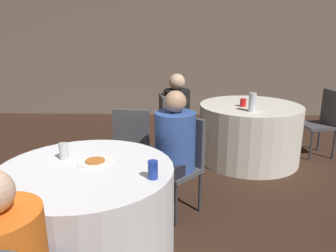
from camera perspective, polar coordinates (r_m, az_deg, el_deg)
The scene contains 14 objects.
wall_back at distance 6.78m, azimuth -6.16°, elevation 13.70°, with size 16.00×0.06×2.80m.
table_near at distance 2.56m, azimuth -13.65°, elevation -14.93°, with size 1.25×1.25×0.76m.
table_far at distance 4.51m, azimuth 13.92°, elevation -1.13°, with size 1.33×1.33×0.76m.
chair_near_northeast at distance 3.10m, azimuth 2.41°, elevation -5.32°, with size 0.56×0.56×0.92m.
chair_near_north at distance 3.37m, azimuth -6.78°, elevation -3.64°, with size 0.46×0.46×0.92m.
chair_far_east at distance 4.98m, azimuth 25.60°, elevation 1.36°, with size 0.47×0.47×0.92m.
chair_far_west at distance 4.17m, azimuth 0.23°, elevation 0.37°, with size 0.47×0.46×0.92m.
person_black_shirt at distance 4.18m, azimuth 2.43°, elevation 1.15°, with size 0.50×0.37×1.18m.
person_blue_shirt at distance 2.97m, azimuth 0.46°, elevation -4.93°, with size 0.50×0.50×1.19m.
pizza_plate_near at distance 2.47m, azimuth -12.55°, elevation -6.04°, with size 0.25×0.25×0.02m.
soda_can_blue at distance 2.14m, azimuth -2.65°, elevation -7.63°, with size 0.07×0.07×0.12m.
soda_can_silver at distance 2.58m, azimuth -17.72°, elevation -4.18°, with size 0.07×0.07×0.12m.
bottle_far at distance 4.03m, azimuth 14.49°, elevation 4.02°, with size 0.09×0.09×0.22m.
cup_far at distance 4.29m, azimuth 12.95°, elevation 3.99°, with size 0.08×0.08×0.10m.
Camera 1 is at (0.89, -2.13, 1.68)m, focal length 35.00 mm.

